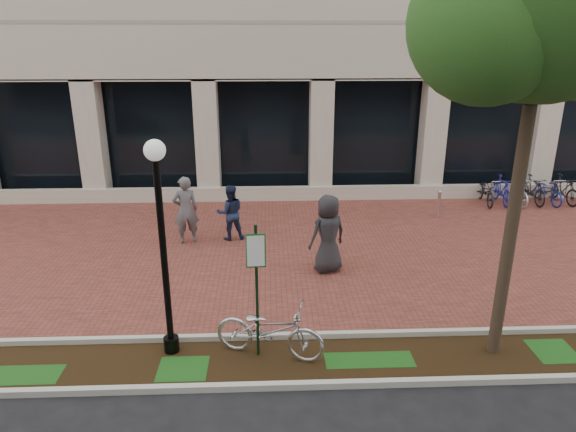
{
  "coord_description": "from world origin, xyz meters",
  "views": [
    {
      "loc": [
        0.09,
        -13.11,
        5.52
      ],
      "look_at": [
        0.6,
        -0.8,
        1.24
      ],
      "focal_mm": 32.0,
      "sensor_mm": 36.0,
      "label": 1
    }
  ],
  "objects_px": {
    "parking_sign": "(257,276)",
    "lamppost": "(162,239)",
    "pedestrian_right": "(328,234)",
    "bollard": "(439,204)",
    "locked_bicycle": "(270,330)",
    "bike_rack_cluster": "(524,190)",
    "pedestrian_left": "(186,210)",
    "pedestrian_mid": "(230,213)"
  },
  "relations": [
    {
      "from": "locked_bicycle",
      "to": "pedestrian_left",
      "type": "xyz_separation_m",
      "value": [
        -2.3,
        5.63,
        0.43
      ]
    },
    {
      "from": "bike_rack_cluster",
      "to": "pedestrian_right",
      "type": "bearing_deg",
      "value": -145.77
    },
    {
      "from": "locked_bicycle",
      "to": "bike_rack_cluster",
      "type": "xyz_separation_m",
      "value": [
        8.99,
        8.83,
        -0.07
      ]
    },
    {
      "from": "parking_sign",
      "to": "pedestrian_right",
      "type": "bearing_deg",
      "value": 60.93
    },
    {
      "from": "parking_sign",
      "to": "pedestrian_right",
      "type": "height_order",
      "value": "parking_sign"
    },
    {
      "from": "lamppost",
      "to": "bollard",
      "type": "distance_m",
      "value": 10.4
    },
    {
      "from": "locked_bicycle",
      "to": "bike_rack_cluster",
      "type": "bearing_deg",
      "value": -27.76
    },
    {
      "from": "parking_sign",
      "to": "pedestrian_left",
      "type": "relative_size",
      "value": 1.32
    },
    {
      "from": "pedestrian_mid",
      "to": "parking_sign",
      "type": "bearing_deg",
      "value": 87.15
    },
    {
      "from": "pedestrian_left",
      "to": "bike_rack_cluster",
      "type": "distance_m",
      "value": 11.75
    },
    {
      "from": "parking_sign",
      "to": "lamppost",
      "type": "height_order",
      "value": "lamppost"
    },
    {
      "from": "pedestrian_left",
      "to": "pedestrian_mid",
      "type": "distance_m",
      "value": 1.25
    },
    {
      "from": "parking_sign",
      "to": "lamppost",
      "type": "distance_m",
      "value": 1.74
    },
    {
      "from": "locked_bicycle",
      "to": "pedestrian_mid",
      "type": "relative_size",
      "value": 1.26
    },
    {
      "from": "bollard",
      "to": "bike_rack_cluster",
      "type": "distance_m",
      "value": 3.79
    },
    {
      "from": "lamppost",
      "to": "bollard",
      "type": "relative_size",
      "value": 4.22
    },
    {
      "from": "pedestrian_right",
      "to": "bike_rack_cluster",
      "type": "xyz_separation_m",
      "value": [
        7.53,
        5.24,
        -0.52
      ]
    },
    {
      "from": "lamppost",
      "to": "bike_rack_cluster",
      "type": "relative_size",
      "value": 1.14
    },
    {
      "from": "pedestrian_mid",
      "to": "bike_rack_cluster",
      "type": "height_order",
      "value": "pedestrian_mid"
    },
    {
      "from": "pedestrian_left",
      "to": "bollard",
      "type": "xyz_separation_m",
      "value": [
        7.79,
        1.76,
        -0.49
      ]
    },
    {
      "from": "parking_sign",
      "to": "pedestrian_right",
      "type": "relative_size",
      "value": 1.3
    },
    {
      "from": "bike_rack_cluster",
      "to": "parking_sign",
      "type": "bearing_deg",
      "value": -136.85
    },
    {
      "from": "parking_sign",
      "to": "lamppost",
      "type": "xyz_separation_m",
      "value": [
        -1.61,
        0.19,
        0.64
      ]
    },
    {
      "from": "lamppost",
      "to": "pedestrian_left",
      "type": "xyz_separation_m",
      "value": [
        -0.48,
        5.42,
        -1.29
      ]
    },
    {
      "from": "parking_sign",
      "to": "locked_bicycle",
      "type": "height_order",
      "value": "parking_sign"
    },
    {
      "from": "pedestrian_right",
      "to": "bike_rack_cluster",
      "type": "bearing_deg",
      "value": -170.27
    },
    {
      "from": "locked_bicycle",
      "to": "pedestrian_right",
      "type": "bearing_deg",
      "value": -4.41
    },
    {
      "from": "pedestrian_left",
      "to": "lamppost",
      "type": "bearing_deg",
      "value": 78.7
    },
    {
      "from": "parking_sign",
      "to": "locked_bicycle",
      "type": "bearing_deg",
      "value": -9.14
    },
    {
      "from": "lamppost",
      "to": "pedestrian_right",
      "type": "height_order",
      "value": "lamppost"
    },
    {
      "from": "lamppost",
      "to": "pedestrian_right",
      "type": "distance_m",
      "value": 4.89
    },
    {
      "from": "parking_sign",
      "to": "bollard",
      "type": "xyz_separation_m",
      "value": [
        5.7,
        7.37,
        -1.13
      ]
    },
    {
      "from": "pedestrian_right",
      "to": "lamppost",
      "type": "bearing_deg",
      "value": 20.76
    },
    {
      "from": "bollard",
      "to": "bike_rack_cluster",
      "type": "relative_size",
      "value": 0.27
    },
    {
      "from": "locked_bicycle",
      "to": "lamppost",
      "type": "bearing_deg",
      "value": 101.23
    },
    {
      "from": "lamppost",
      "to": "bollard",
      "type": "height_order",
      "value": "lamppost"
    },
    {
      "from": "lamppost",
      "to": "pedestrian_right",
      "type": "xyz_separation_m",
      "value": [
        3.29,
        3.39,
        -1.27
      ]
    },
    {
      "from": "parking_sign",
      "to": "pedestrian_mid",
      "type": "height_order",
      "value": "parking_sign"
    },
    {
      "from": "pedestrian_right",
      "to": "bollard",
      "type": "height_order",
      "value": "pedestrian_right"
    },
    {
      "from": "parking_sign",
      "to": "pedestrian_mid",
      "type": "distance_m",
      "value": 5.93
    },
    {
      "from": "lamppost",
      "to": "pedestrian_mid",
      "type": "height_order",
      "value": "lamppost"
    },
    {
      "from": "parking_sign",
      "to": "bike_rack_cluster",
      "type": "height_order",
      "value": "parking_sign"
    }
  ]
}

